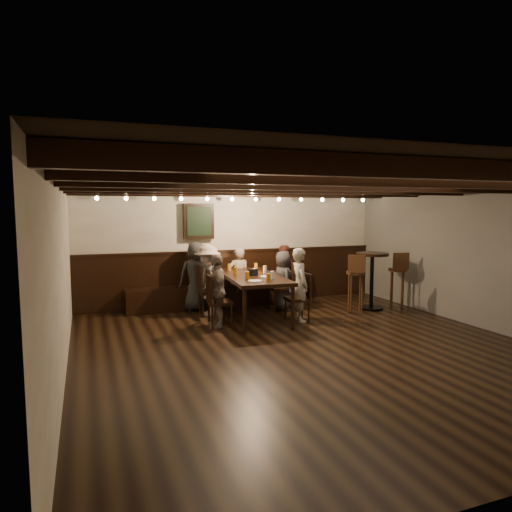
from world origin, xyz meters
name	(u,v)px	position (x,y,z in m)	size (l,w,h in m)	color
room	(241,259)	(-0.29, 2.21, 1.07)	(7.00, 7.00, 7.00)	black
dining_table	(253,279)	(-0.13, 2.05, 0.73)	(1.12, 2.19, 0.80)	black
chair_left_near	(210,300)	(-0.81, 2.56, 0.29)	(0.46, 0.46, 0.94)	black
chair_left_far	(219,311)	(-0.88, 1.66, 0.27)	(0.44, 0.44, 0.89)	black
chair_right_near	(282,296)	(0.63, 2.44, 0.29)	(0.47, 0.47, 0.96)	black
chair_right_far	(298,306)	(0.55, 1.55, 0.26)	(0.42, 0.42, 0.86)	black
person_bench_left	(196,276)	(-0.95, 3.02, 0.68)	(0.67, 0.44, 1.37)	#2B2B2D
person_bench_centre	(239,277)	(-0.04, 3.10, 0.60)	(0.44, 0.29, 1.21)	gray
person_bench_right	(283,275)	(0.84, 2.88, 0.63)	(0.61, 0.48, 1.26)	#53261C
person_left_near	(208,280)	(-0.84, 2.56, 0.67)	(0.87, 0.50, 1.34)	#A7958D
person_left_far	(217,291)	(-0.91, 1.67, 0.62)	(0.73, 0.30, 1.25)	gray
person_right_near	(283,281)	(0.66, 2.44, 0.59)	(0.58, 0.38, 1.18)	#2A2B2D
person_right_far	(300,285)	(0.58, 1.54, 0.66)	(0.48, 0.31, 1.31)	gray
pint_a	(229,267)	(-0.35, 2.77, 0.87)	(0.07, 0.07, 0.14)	#BF7219
pint_b	(256,267)	(0.17, 2.68, 0.87)	(0.07, 0.07, 0.14)	#BF7219
pint_c	(235,271)	(-0.42, 2.18, 0.87)	(0.07, 0.07, 0.14)	#BF7219
pint_d	(265,269)	(0.19, 2.23, 0.87)	(0.07, 0.07, 0.14)	silver
pint_e	(247,275)	(-0.38, 1.62, 0.87)	(0.07, 0.07, 0.14)	#BF7219
pint_f	(272,275)	(0.03, 1.49, 0.87)	(0.07, 0.07, 0.14)	silver
pint_g	(268,278)	(-0.14, 1.25, 0.87)	(0.07, 0.07, 0.14)	#BF7219
plate_near	(255,281)	(-0.33, 1.37, 0.80)	(0.24, 0.24, 0.01)	white
plate_far	(267,277)	(0.03, 1.74, 0.80)	(0.24, 0.24, 0.01)	white
condiment_caddy	(253,272)	(-0.13, 2.00, 0.86)	(0.15, 0.10, 0.12)	black
candle	(254,271)	(0.02, 2.34, 0.82)	(0.05, 0.05, 0.05)	beige
high_top_table	(372,272)	(2.35, 1.90, 0.74)	(0.64, 0.64, 1.13)	black
bar_stool_left	(356,291)	(1.85, 1.70, 0.43)	(0.41, 0.42, 1.15)	#3E2013
bar_stool_right	(397,288)	(2.85, 1.75, 0.43)	(0.39, 0.41, 1.15)	#3E2013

